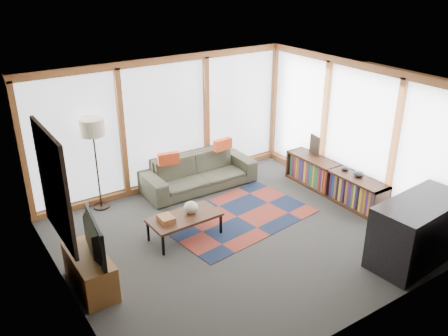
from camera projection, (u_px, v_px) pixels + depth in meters
ground at (237, 236)px, 7.90m from camera, size 5.50×5.50×0.00m
room_envelope at (243, 134)px, 7.95m from camera, size 5.52×5.02×2.62m
rug at (237, 217)px, 8.49m from camera, size 2.76×1.97×0.01m
sofa at (199, 172)px, 9.46m from camera, size 2.29×0.92×0.67m
pillow_left at (169, 159)px, 8.95m from camera, size 0.43×0.21×0.22m
pillow_right at (223, 144)px, 9.63m from camera, size 0.42×0.17×0.22m
floor_lamp at (97, 165)px, 8.48m from camera, size 0.43×0.43×1.72m
coffee_table at (185, 227)px, 7.81m from camera, size 1.19×0.63×0.39m
book_stack at (166, 219)px, 7.56m from camera, size 0.22×0.28×0.09m
vase at (191, 207)px, 7.79m from camera, size 0.26×0.26×0.20m
bookshelf at (334, 181)px, 9.17m from camera, size 0.42×2.34×0.58m
bowl_a at (359, 174)px, 8.65m from camera, size 0.23×0.23×0.10m
bowl_b at (345, 169)px, 8.91m from camera, size 0.15×0.15×0.07m
shelf_picture at (315, 145)px, 9.59m from camera, size 0.09×0.30×0.40m
tv_console at (90, 271)px, 6.57m from camera, size 0.45×1.07×0.54m
television at (88, 238)px, 6.34m from camera, size 0.26×0.99×0.56m
bar_counter at (418, 231)px, 7.11m from camera, size 1.63×0.86×1.00m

